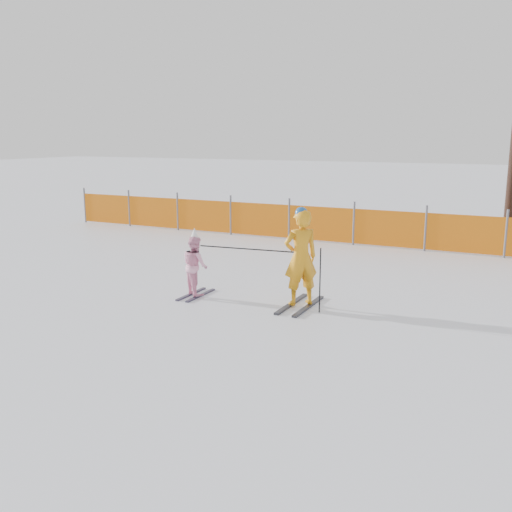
{
  "coord_description": "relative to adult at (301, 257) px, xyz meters",
  "views": [
    {
      "loc": [
        4.32,
        -8.3,
        3.07
      ],
      "look_at": [
        0.0,
        0.5,
        1.0
      ],
      "focal_mm": 40.0,
      "sensor_mm": 36.0,
      "label": 1
    }
  ],
  "objects": [
    {
      "name": "adult",
      "position": [
        0.0,
        0.0,
        0.0
      ],
      "size": [
        0.75,
        1.4,
        1.84
      ],
      "color": "black",
      "rests_on": "ground"
    },
    {
      "name": "safety_fence",
      "position": [
        -3.12,
        6.27,
        -0.36
      ],
      "size": [
        15.68,
        0.06,
        1.25
      ],
      "color": "#595960",
      "rests_on": "ground"
    },
    {
      "name": "child",
      "position": [
        -2.1,
        -0.23,
        -0.3
      ],
      "size": [
        0.71,
        1.01,
        1.34
      ],
      "color": "black",
      "rests_on": "ground"
    },
    {
      "name": "ground",
      "position": [
        -0.61,
        -1.1,
        -0.92
      ],
      "size": [
        120.0,
        120.0,
        0.0
      ],
      "primitive_type": "plane",
      "color": "white",
      "rests_on": "ground"
    },
    {
      "name": "ski_poles",
      "position": [
        -0.48,
        -0.15,
        -0.07
      ],
      "size": [
        2.44,
        0.23,
        1.17
      ],
      "color": "black",
      "rests_on": "ground"
    }
  ]
}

